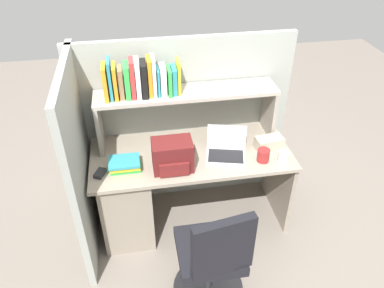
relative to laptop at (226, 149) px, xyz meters
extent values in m
plane|color=slate|center=(-0.27, 0.07, -0.78)|extent=(8.00, 8.00, 0.00)
cube|color=gray|center=(-0.27, 0.07, -0.07)|extent=(1.60, 0.70, 0.03)
cube|color=gray|center=(-0.82, 0.07, -0.43)|extent=(0.40, 0.64, 0.70)
cube|color=gray|center=(0.51, 0.07, -0.43)|extent=(0.03, 0.64, 0.70)
cube|color=#939991|center=(-0.27, 0.45, -0.01)|extent=(1.84, 0.05, 1.55)
cube|color=#939991|center=(-1.12, 0.02, -0.01)|extent=(0.05, 1.06, 1.55)
cube|color=gray|center=(-0.97, 0.27, 0.16)|extent=(0.03, 0.28, 0.42)
cube|color=gray|center=(0.43, 0.27, 0.16)|extent=(0.03, 0.28, 0.42)
cube|color=#AAA093|center=(-0.27, 0.27, 0.38)|extent=(1.44, 0.28, 0.03)
cube|color=orange|center=(-0.88, 0.26, 0.53)|extent=(0.03, 0.17, 0.26)
cube|color=teal|center=(-0.84, 0.27, 0.55)|extent=(0.02, 0.17, 0.30)
cube|color=orange|center=(-0.80, 0.27, 0.53)|extent=(0.03, 0.17, 0.25)
cube|color=olive|center=(-0.76, 0.27, 0.52)|extent=(0.03, 0.14, 0.23)
cube|color=green|center=(-0.72, 0.27, 0.53)|extent=(0.04, 0.16, 0.26)
cube|color=red|center=(-0.68, 0.26, 0.54)|extent=(0.03, 0.15, 0.29)
cube|color=white|center=(-0.64, 0.26, 0.54)|extent=(0.03, 0.17, 0.29)
cube|color=black|center=(-0.59, 0.26, 0.53)|extent=(0.04, 0.17, 0.26)
cube|color=orange|center=(-0.55, 0.28, 0.54)|extent=(0.03, 0.16, 0.29)
cube|color=white|center=(-0.52, 0.27, 0.55)|extent=(0.03, 0.17, 0.30)
cube|color=teal|center=(-0.49, 0.26, 0.50)|extent=(0.02, 0.14, 0.21)
cube|color=white|center=(-0.45, 0.27, 0.51)|extent=(0.04, 0.14, 0.23)
cube|color=green|center=(-0.40, 0.26, 0.50)|extent=(0.03, 0.17, 0.20)
cube|color=teal|center=(-0.37, 0.27, 0.50)|extent=(0.04, 0.15, 0.21)
cube|color=yellow|center=(-0.33, 0.27, 0.53)|extent=(0.02, 0.14, 0.26)
cube|color=#B7BABF|center=(-0.01, -0.04, -0.04)|extent=(0.36, 0.29, 0.02)
cube|color=black|center=(-0.01, -0.05, -0.03)|extent=(0.31, 0.23, 0.00)
cube|color=#B7BABF|center=(0.02, 0.07, 0.07)|extent=(0.31, 0.13, 0.20)
cube|color=#3F72CC|center=(0.02, 0.07, 0.07)|extent=(0.27, 0.10, 0.17)
cube|color=#591919|center=(-0.44, -0.09, 0.07)|extent=(0.30, 0.20, 0.24)
cube|color=maroon|center=(-0.44, -0.20, 0.01)|extent=(0.22, 0.04, 0.11)
cube|color=#262628|center=(-0.98, -0.09, -0.03)|extent=(0.10, 0.12, 0.03)
cylinder|color=white|center=(0.41, -0.17, 0.00)|extent=(0.08, 0.08, 0.10)
cube|color=#BFB299|center=(0.36, 0.02, 0.00)|extent=(0.23, 0.15, 0.10)
cylinder|color=maroon|center=(0.26, -0.13, 0.00)|extent=(0.10, 0.10, 0.10)
cube|color=green|center=(-0.79, -0.04, -0.04)|extent=(0.23, 0.16, 0.03)
cube|color=yellow|center=(-0.79, -0.04, -0.01)|extent=(0.22, 0.18, 0.03)
cube|color=teal|center=(-0.80, -0.05, 0.02)|extent=(0.23, 0.17, 0.02)
cylinder|color=black|center=(-0.27, -0.69, -0.76)|extent=(0.52, 0.52, 0.04)
cylinder|color=#262628|center=(-0.27, -0.69, -0.54)|extent=(0.05, 0.05, 0.41)
cube|color=black|center=(-0.27, -0.69, -0.33)|extent=(0.44, 0.44, 0.08)
cube|color=black|center=(-0.24, -0.89, -0.07)|extent=(0.40, 0.12, 0.44)
camera|label=1|loc=(-0.67, -2.33, 1.76)|focal=35.35mm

